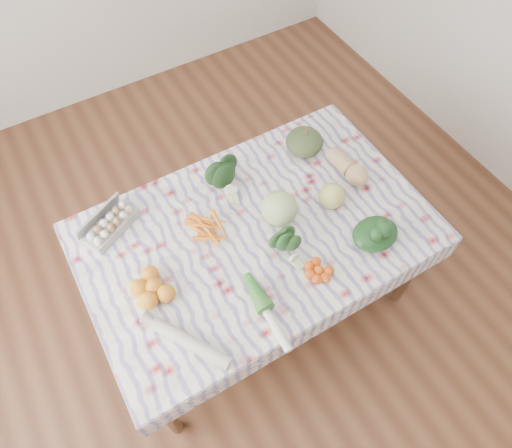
{
  "coord_description": "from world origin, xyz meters",
  "views": [
    {
      "loc": [
        -0.59,
        -1.01,
        2.61
      ],
      "look_at": [
        0.0,
        0.0,
        0.82
      ],
      "focal_mm": 32.0,
      "sensor_mm": 36.0,
      "label": 1
    }
  ],
  "objects_px": {
    "cabbage": "(279,208)",
    "dining_table": "(256,240)",
    "kabocha_squash": "(304,142)",
    "grapefruit": "(332,196)",
    "butternut_squash": "(349,166)",
    "egg_carton": "(112,226)"
  },
  "relations": [
    {
      "from": "cabbage",
      "to": "dining_table",
      "type": "bearing_deg",
      "value": -177.95
    },
    {
      "from": "kabocha_squash",
      "to": "grapefruit",
      "type": "distance_m",
      "value": 0.38
    },
    {
      "from": "butternut_squash",
      "to": "grapefruit",
      "type": "bearing_deg",
      "value": -152.39
    },
    {
      "from": "kabocha_squash",
      "to": "dining_table",
      "type": "bearing_deg",
      "value": -146.75
    },
    {
      "from": "dining_table",
      "to": "egg_carton",
      "type": "bearing_deg",
      "value": 149.34
    },
    {
      "from": "dining_table",
      "to": "butternut_squash",
      "type": "distance_m",
      "value": 0.61
    },
    {
      "from": "cabbage",
      "to": "kabocha_squash",
      "type": "bearing_deg",
      "value": 41.58
    },
    {
      "from": "egg_carton",
      "to": "butternut_squash",
      "type": "bearing_deg",
      "value": -39.62
    },
    {
      "from": "kabocha_squash",
      "to": "butternut_squash",
      "type": "height_order",
      "value": "kabocha_squash"
    },
    {
      "from": "kabocha_squash",
      "to": "cabbage",
      "type": "distance_m",
      "value": 0.47
    },
    {
      "from": "egg_carton",
      "to": "kabocha_squash",
      "type": "relative_size",
      "value": 1.4
    },
    {
      "from": "kabocha_squash",
      "to": "grapefruit",
      "type": "bearing_deg",
      "value": -102.79
    },
    {
      "from": "cabbage",
      "to": "grapefruit",
      "type": "relative_size",
      "value": 1.33
    },
    {
      "from": "dining_table",
      "to": "kabocha_squash",
      "type": "relative_size",
      "value": 8.09
    },
    {
      "from": "dining_table",
      "to": "cabbage",
      "type": "relative_size",
      "value": 9.24
    },
    {
      "from": "egg_carton",
      "to": "cabbage",
      "type": "bearing_deg",
      "value": -51.64
    },
    {
      "from": "butternut_squash",
      "to": "cabbage",
      "type": "bearing_deg",
      "value": -176.27
    },
    {
      "from": "butternut_squash",
      "to": "grapefruit",
      "type": "xyz_separation_m",
      "value": [
        -0.19,
        -0.12,
        0.01
      ]
    },
    {
      "from": "dining_table",
      "to": "butternut_squash",
      "type": "relative_size",
      "value": 6.47
    },
    {
      "from": "kabocha_squash",
      "to": "grapefruit",
      "type": "height_order",
      "value": "same"
    },
    {
      "from": "dining_table",
      "to": "grapefruit",
      "type": "bearing_deg",
      "value": -7.2
    },
    {
      "from": "cabbage",
      "to": "butternut_squash",
      "type": "xyz_separation_m",
      "value": [
        0.46,
        0.06,
        -0.03
      ]
    }
  ]
}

